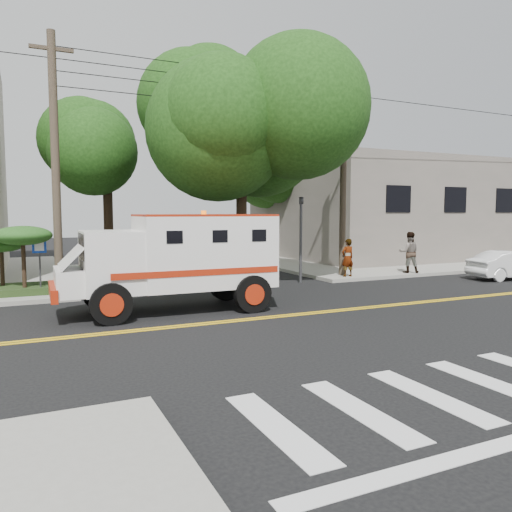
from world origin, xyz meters
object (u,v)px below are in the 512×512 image
armored_truck (178,256)px  parked_sedan (511,265)px  pedestrian_b (409,252)px  pedestrian_a (348,258)px

armored_truck → parked_sedan: armored_truck is taller
armored_truck → pedestrian_b: armored_truck is taller
pedestrian_a → pedestrian_b: (3.40, -0.08, 0.12)m
pedestrian_b → parked_sedan: bearing=171.8°
armored_truck → pedestrian_b: (12.08, 3.47, -0.55)m
parked_sedan → pedestrian_b: pedestrian_b is taller
parked_sedan → pedestrian_b: bearing=57.3°
armored_truck → pedestrian_a: 9.40m
armored_truck → parked_sedan: 15.41m
parked_sedan → pedestrian_a: bearing=74.4°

